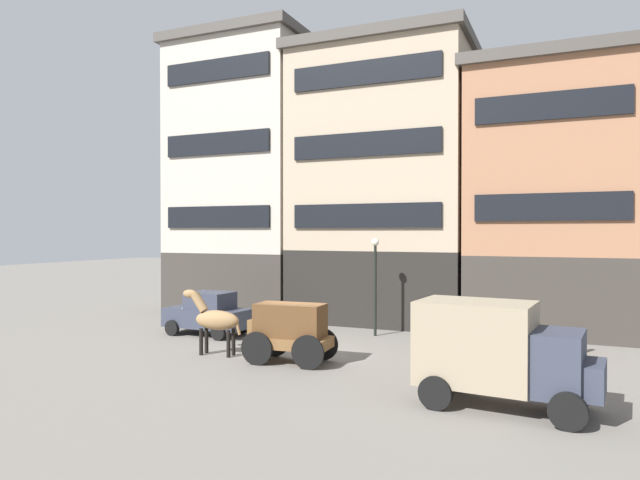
{
  "coord_description": "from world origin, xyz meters",
  "views": [
    {
      "loc": [
        8.56,
        -17.85,
        4.37
      ],
      "look_at": [
        -0.05,
        1.81,
        4.08
      ],
      "focal_mm": 31.77,
      "sensor_mm": 36.0,
      "label": 1
    }
  ],
  "objects_px": {
    "draft_horse": "(215,319)",
    "delivery_truck_near": "(499,351)",
    "fire_hydrant_curbside": "(582,341)",
    "pedestrian_officer": "(530,331)",
    "streetlamp_curbside": "(375,273)",
    "cargo_wagon": "(289,328)",
    "sedan_dark": "(208,313)"
  },
  "relations": [
    {
      "from": "cargo_wagon",
      "to": "pedestrian_officer",
      "type": "height_order",
      "value": "cargo_wagon"
    },
    {
      "from": "cargo_wagon",
      "to": "fire_hydrant_curbside",
      "type": "xyz_separation_m",
      "value": [
        9.05,
        5.7,
        -0.72
      ]
    },
    {
      "from": "delivery_truck_near",
      "to": "streetlamp_curbside",
      "type": "relative_size",
      "value": 1.09
    },
    {
      "from": "delivery_truck_near",
      "to": "streetlamp_curbside",
      "type": "bearing_deg",
      "value": 125.97
    },
    {
      "from": "streetlamp_curbside",
      "to": "delivery_truck_near",
      "type": "bearing_deg",
      "value": -54.03
    },
    {
      "from": "pedestrian_officer",
      "to": "delivery_truck_near",
      "type": "bearing_deg",
      "value": -93.58
    },
    {
      "from": "cargo_wagon",
      "to": "delivery_truck_near",
      "type": "relative_size",
      "value": 0.67
    },
    {
      "from": "pedestrian_officer",
      "to": "streetlamp_curbside",
      "type": "relative_size",
      "value": 0.44
    },
    {
      "from": "cargo_wagon",
      "to": "fire_hydrant_curbside",
      "type": "relative_size",
      "value": 3.61
    },
    {
      "from": "streetlamp_curbside",
      "to": "sedan_dark",
      "type": "bearing_deg",
      "value": -158.18
    },
    {
      "from": "delivery_truck_near",
      "to": "draft_horse",
      "type": "bearing_deg",
      "value": 167.29
    },
    {
      "from": "delivery_truck_near",
      "to": "fire_hydrant_curbside",
      "type": "height_order",
      "value": "delivery_truck_near"
    },
    {
      "from": "streetlamp_curbside",
      "to": "cargo_wagon",
      "type": "bearing_deg",
      "value": -100.83
    },
    {
      "from": "cargo_wagon",
      "to": "draft_horse",
      "type": "xyz_separation_m",
      "value": [
        -2.95,
        -0.0,
        0.12
      ]
    },
    {
      "from": "draft_horse",
      "to": "fire_hydrant_curbside",
      "type": "xyz_separation_m",
      "value": [
        12.0,
        5.7,
        -0.84
      ]
    },
    {
      "from": "cargo_wagon",
      "to": "delivery_truck_near",
      "type": "xyz_separation_m",
      "value": [
        7.01,
        -2.25,
        0.28
      ]
    },
    {
      "from": "cargo_wagon",
      "to": "streetlamp_curbside",
      "type": "distance_m",
      "value": 6.16
    },
    {
      "from": "cargo_wagon",
      "to": "pedestrian_officer",
      "type": "relative_size",
      "value": 1.67
    },
    {
      "from": "cargo_wagon",
      "to": "sedan_dark",
      "type": "height_order",
      "value": "cargo_wagon"
    },
    {
      "from": "streetlamp_curbside",
      "to": "pedestrian_officer",
      "type": "bearing_deg",
      "value": -17.98
    },
    {
      "from": "delivery_truck_near",
      "to": "pedestrian_officer",
      "type": "distance_m",
      "value": 6.11
    },
    {
      "from": "draft_horse",
      "to": "streetlamp_curbside",
      "type": "height_order",
      "value": "streetlamp_curbside"
    },
    {
      "from": "pedestrian_officer",
      "to": "fire_hydrant_curbside",
      "type": "height_order",
      "value": "pedestrian_officer"
    },
    {
      "from": "pedestrian_officer",
      "to": "streetlamp_curbside",
      "type": "height_order",
      "value": "streetlamp_curbside"
    },
    {
      "from": "draft_horse",
      "to": "delivery_truck_near",
      "type": "height_order",
      "value": "delivery_truck_near"
    },
    {
      "from": "draft_horse",
      "to": "sedan_dark",
      "type": "relative_size",
      "value": 0.62
    },
    {
      "from": "cargo_wagon",
      "to": "delivery_truck_near",
      "type": "height_order",
      "value": "delivery_truck_near"
    },
    {
      "from": "draft_horse",
      "to": "sedan_dark",
      "type": "bearing_deg",
      "value": 128.2
    },
    {
      "from": "pedestrian_officer",
      "to": "fire_hydrant_curbside",
      "type": "bearing_deg",
      "value": 48.45
    },
    {
      "from": "pedestrian_officer",
      "to": "fire_hydrant_curbside",
      "type": "xyz_separation_m",
      "value": [
        1.66,
        1.87,
        -0.55
      ]
    },
    {
      "from": "delivery_truck_near",
      "to": "pedestrian_officer",
      "type": "height_order",
      "value": "delivery_truck_near"
    },
    {
      "from": "draft_horse",
      "to": "fire_hydrant_curbside",
      "type": "relative_size",
      "value": 2.83
    }
  ]
}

